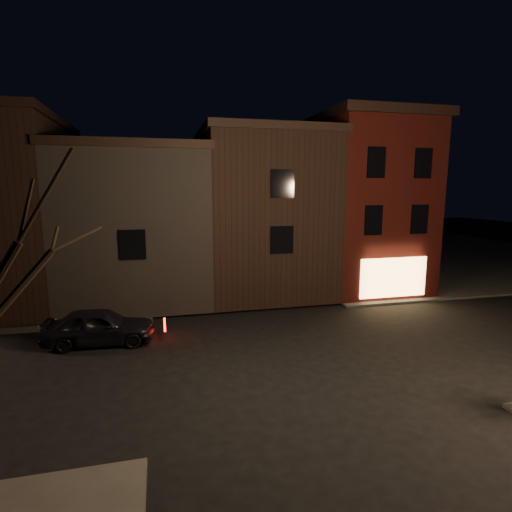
% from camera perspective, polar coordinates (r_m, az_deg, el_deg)
% --- Properties ---
extents(ground, '(120.00, 120.00, 0.00)m').
position_cam_1_polar(ground, '(15.76, 4.27, -13.94)').
color(ground, black).
rests_on(ground, ground).
extents(sidewalk_far_right, '(30.00, 30.00, 0.12)m').
position_cam_1_polar(sidewalk_far_right, '(42.15, 22.07, 0.44)').
color(sidewalk_far_right, '#2D2B28').
rests_on(sidewalk_far_right, ground).
extents(corner_building, '(6.50, 8.50, 10.50)m').
position_cam_1_polar(corner_building, '(26.37, 14.77, 7.39)').
color(corner_building, '#420F0B').
rests_on(corner_building, ground).
extents(row_building_a, '(7.30, 10.30, 9.40)m').
position_cam_1_polar(row_building_a, '(25.00, 0.25, 6.30)').
color(row_building_a, black).
rests_on(row_building_a, ground).
extents(row_building_b, '(7.80, 10.30, 8.40)m').
position_cam_1_polar(row_building_b, '(24.33, -16.61, 4.62)').
color(row_building_b, black).
rests_on(row_building_b, ground).
extents(parked_car_a, '(4.46, 2.05, 1.48)m').
position_cam_1_polar(parked_car_a, '(17.71, -21.47, -9.33)').
color(parked_car_a, black).
rests_on(parked_car_a, ground).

